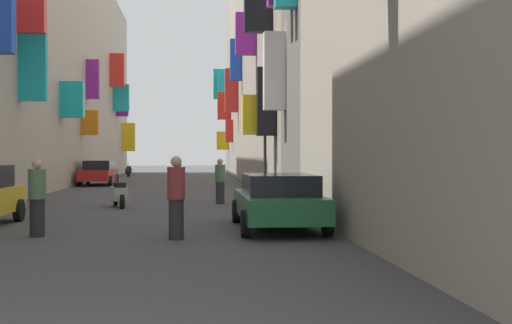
% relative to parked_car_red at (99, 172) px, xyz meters
% --- Properties ---
extents(ground_plane, '(140.00, 140.00, 0.00)m').
position_rel_parked_car_red_xyz_m(ground_plane, '(3.83, -3.52, -0.76)').
color(ground_plane, '#424244').
extents(building_left_mid_b, '(7.16, 19.79, 16.66)m').
position_rel_parked_car_red_xyz_m(building_left_mid_b, '(-4.16, 1.10, 7.56)').
color(building_left_mid_b, '#B2A899').
rests_on(building_left_mid_b, ground).
extents(building_left_mid_c, '(7.34, 15.48, 15.36)m').
position_rel_parked_car_red_xyz_m(building_left_mid_c, '(-4.15, 18.73, 6.91)').
color(building_left_mid_c, '#B2A899').
rests_on(building_left_mid_c, ground).
extents(building_right_mid_c, '(7.17, 28.37, 18.78)m').
position_rel_parked_car_red_xyz_m(building_right_mid_c, '(11.83, 4.61, 8.62)').
color(building_right_mid_c, '#9E9384').
rests_on(building_right_mid_c, ground).
extents(building_right_far, '(7.30, 7.68, 20.25)m').
position_rel_parked_car_red_xyz_m(building_right_far, '(11.81, 22.64, 9.35)').
color(building_right_far, gray).
rests_on(building_right_far, ground).
extents(parked_car_red, '(1.90, 4.50, 1.45)m').
position_rel_parked_car_red_xyz_m(parked_car_red, '(0.00, 0.00, 0.00)').
color(parked_car_red, '#B21E1E').
rests_on(parked_car_red, ground).
extents(parked_car_green, '(1.99, 4.50, 1.33)m').
position_rel_parked_car_red_xyz_m(parked_car_green, '(7.60, -22.47, -0.05)').
color(parked_car_green, '#236638').
rests_on(parked_car_green, ground).
extents(scooter_black, '(0.47, 1.88, 1.13)m').
position_rel_parked_car_red_xyz_m(scooter_black, '(0.28, 14.06, -0.30)').
color(scooter_black, black).
rests_on(scooter_black, ground).
extents(scooter_silver, '(0.73, 1.80, 1.13)m').
position_rel_parked_car_red_xyz_m(scooter_silver, '(3.05, -15.81, -0.30)').
color(scooter_silver, '#ADADB2').
rests_on(scooter_silver, ground).
extents(scooter_green, '(0.77, 1.73, 1.13)m').
position_rel_parked_car_red_xyz_m(scooter_green, '(7.71, 12.79, -0.30)').
color(scooter_green, '#287F3D').
rests_on(scooter_green, ground).
extents(pedestrian_crossing, '(0.48, 0.48, 1.65)m').
position_rel_parked_car_red_xyz_m(pedestrian_crossing, '(6.55, -14.71, 0.06)').
color(pedestrian_crossing, '#2B2B2B').
rests_on(pedestrian_crossing, ground).
extents(pedestrian_near_left, '(0.45, 0.45, 1.70)m').
position_rel_parked_car_red_xyz_m(pedestrian_near_left, '(2.19, -23.29, 0.08)').
color(pedestrian_near_left, '#252525').
rests_on(pedestrian_near_left, ground).
extents(pedestrian_near_right, '(0.51, 0.51, 1.76)m').
position_rel_parked_car_red_xyz_m(pedestrian_near_right, '(5.22, -24.05, 0.12)').
color(pedestrian_near_right, '#2B2B2B').
rests_on(pedestrian_near_right, ground).
extents(pedestrian_mid_street, '(0.45, 0.45, 1.58)m').
position_rel_parked_car_red_xyz_m(pedestrian_mid_street, '(4.72, -2.97, 0.02)').
color(pedestrian_mid_street, '#343434').
rests_on(pedestrian_mid_street, ground).
extents(traffic_light_near_corner, '(0.26, 0.34, 4.51)m').
position_rel_parked_car_red_xyz_m(traffic_light_near_corner, '(8.47, -12.33, 2.29)').
color(traffic_light_near_corner, '#2D2D2D').
rests_on(traffic_light_near_corner, ground).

